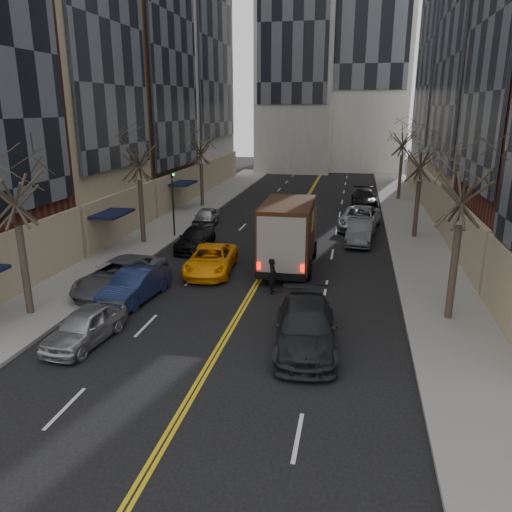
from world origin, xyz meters
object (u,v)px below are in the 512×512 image
at_px(pedestrian, 273,276).
at_px(observer_sedan, 306,328).
at_px(taxi, 211,260).
at_px(ups_truck, 289,234).

bearing_deg(pedestrian, observer_sedan, -162.61).
relative_size(taxi, pedestrian, 2.93).
relative_size(ups_truck, taxi, 1.37).
relative_size(observer_sedan, pedestrian, 3.30).
height_order(observer_sedan, pedestrian, pedestrian).
bearing_deg(taxi, observer_sedan, -57.93).
height_order(ups_truck, taxi, ups_truck).
bearing_deg(observer_sedan, taxi, 121.12).
bearing_deg(pedestrian, taxi, 52.47).
bearing_deg(ups_truck, observer_sedan, -79.51).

